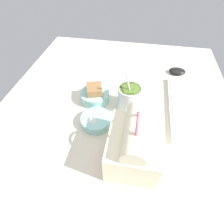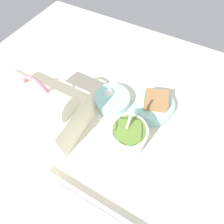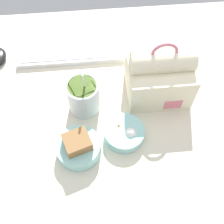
% 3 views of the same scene
% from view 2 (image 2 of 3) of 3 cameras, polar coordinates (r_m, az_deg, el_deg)
% --- Properties ---
extents(desk_surface, '(1.40, 1.10, 0.02)m').
position_cam_2_polar(desk_surface, '(0.62, 2.75, -4.61)').
color(desk_surface, beige).
rests_on(desk_surface, ground).
extents(lunch_bag, '(0.21, 0.17, 0.23)m').
position_cam_2_polar(lunch_bag, '(0.57, -19.85, 0.89)').
color(lunch_bag, '#EFE5C1').
rests_on(lunch_bag, desk_surface).
extents(soup_cup, '(0.10, 0.10, 0.19)m').
position_cam_2_polar(soup_cup, '(0.52, 5.16, -8.40)').
color(soup_cup, silver).
rests_on(soup_cup, desk_surface).
extents(bento_bowl_sandwich, '(0.14, 0.14, 0.08)m').
position_cam_2_polar(bento_bowl_sandwich, '(0.63, 13.52, 1.95)').
color(bento_bowl_sandwich, '#93D1CC').
rests_on(bento_bowl_sandwich, desk_surface).
extents(bento_bowl_snacks, '(0.13, 0.13, 0.05)m').
position_cam_2_polar(bento_bowl_snacks, '(0.63, 0.10, 4.06)').
color(bento_bowl_snacks, '#93D1CC').
rests_on(bento_bowl_snacks, desk_surface).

